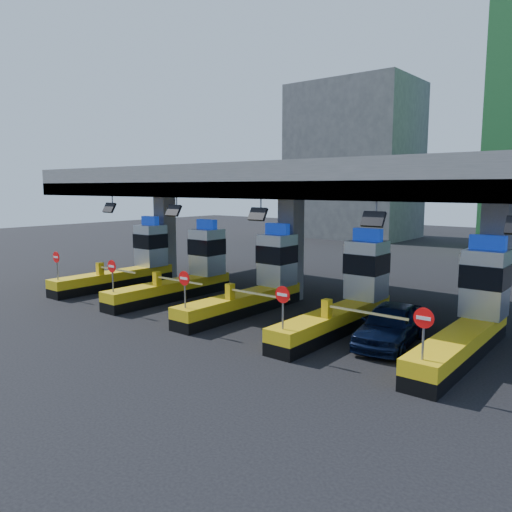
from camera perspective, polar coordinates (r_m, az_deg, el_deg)
The scene contains 9 objects.
ground at distance 24.53m, azimuth -0.12°, elevation -6.21°, with size 120.00×120.00×0.00m, color black.
toll_canopy at distance 26.08m, azimuth 3.90°, elevation 8.21°, with size 28.00×12.09×7.00m.
toll_lane_far_left at distance 31.58m, azimuth -14.02°, elevation -0.69°, with size 4.43×8.00×4.16m.
toll_lane_left at distance 27.79m, azimuth -7.78°, elevation -1.67°, with size 4.43×8.00×4.16m.
toll_lane_center at distance 24.44m, azimuth 0.30°, elevation -2.91°, with size 4.43×8.00×4.16m.
toll_lane_right at distance 21.73m, azimuth 10.68°, elevation -4.41°, with size 4.43×8.00×4.16m.
toll_lane_far_right at distance 19.93m, azimuth 23.49°, elevation -6.05°, with size 4.43×8.00×4.16m.
bg_building_concrete at distance 61.78m, azimuth 11.11°, elevation 10.54°, with size 14.00×10.00×18.00m, color #4C4C49.
van at distance 19.81m, azimuth 15.11°, elevation -7.54°, with size 1.88×4.68×1.59m, color black.
Camera 1 is at (15.00, -18.47, 5.97)m, focal length 35.00 mm.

